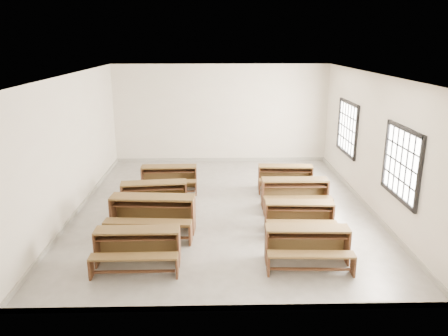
{
  "coord_description": "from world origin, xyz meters",
  "views": [
    {
      "loc": [
        -0.24,
        -9.97,
        3.95
      ],
      "look_at": [
        0.0,
        0.0,
        1.0
      ],
      "focal_mm": 35.0,
      "sensor_mm": 36.0,
      "label": 1
    }
  ],
  "objects_px": {
    "desk_set_2": "(154,194)",
    "desk_set_6": "(295,191)",
    "desk_set_4": "(307,243)",
    "desk_set_5": "(299,215)",
    "desk_set_3": "(169,176)",
    "desk_set_7": "(285,176)",
    "desk_set_0": "(137,245)",
    "desk_set_1": "(152,212)"
  },
  "relations": [
    {
      "from": "desk_set_3",
      "to": "desk_set_7",
      "type": "distance_m",
      "value": 3.16
    },
    {
      "from": "desk_set_7",
      "to": "desk_set_1",
      "type": "bearing_deg",
      "value": -136.31
    },
    {
      "from": "desk_set_7",
      "to": "desk_set_2",
      "type": "bearing_deg",
      "value": -152.72
    },
    {
      "from": "desk_set_3",
      "to": "desk_set_7",
      "type": "bearing_deg",
      "value": -1.59
    },
    {
      "from": "desk_set_5",
      "to": "desk_set_6",
      "type": "xyz_separation_m",
      "value": [
        0.15,
        1.36,
        0.04
      ]
    },
    {
      "from": "desk_set_4",
      "to": "desk_set_5",
      "type": "bearing_deg",
      "value": 87.47
    },
    {
      "from": "desk_set_2",
      "to": "desk_set_6",
      "type": "height_order",
      "value": "desk_set_6"
    },
    {
      "from": "desk_set_3",
      "to": "desk_set_4",
      "type": "bearing_deg",
      "value": -56.3
    },
    {
      "from": "desk_set_2",
      "to": "desk_set_5",
      "type": "bearing_deg",
      "value": -27.23
    },
    {
      "from": "desk_set_2",
      "to": "desk_set_5",
      "type": "distance_m",
      "value": 3.47
    },
    {
      "from": "desk_set_5",
      "to": "desk_set_0",
      "type": "bearing_deg",
      "value": -153.72
    },
    {
      "from": "desk_set_0",
      "to": "desk_set_1",
      "type": "height_order",
      "value": "desk_set_1"
    },
    {
      "from": "desk_set_3",
      "to": "desk_set_2",
      "type": "bearing_deg",
      "value": -99.79
    },
    {
      "from": "desk_set_4",
      "to": "desk_set_5",
      "type": "height_order",
      "value": "desk_set_4"
    },
    {
      "from": "desk_set_0",
      "to": "desk_set_7",
      "type": "height_order",
      "value": "desk_set_0"
    },
    {
      "from": "desk_set_1",
      "to": "desk_set_2",
      "type": "height_order",
      "value": "desk_set_1"
    },
    {
      "from": "desk_set_4",
      "to": "desk_set_7",
      "type": "bearing_deg",
      "value": 88.81
    },
    {
      "from": "desk_set_0",
      "to": "desk_set_4",
      "type": "relative_size",
      "value": 0.99
    },
    {
      "from": "desk_set_4",
      "to": "desk_set_2",
      "type": "bearing_deg",
      "value": 142.1
    },
    {
      "from": "desk_set_0",
      "to": "desk_set_6",
      "type": "xyz_separation_m",
      "value": [
        3.35,
        2.74,
        0.02
      ]
    },
    {
      "from": "desk_set_6",
      "to": "desk_set_5",
      "type": "bearing_deg",
      "value": -96.01
    },
    {
      "from": "desk_set_4",
      "to": "desk_set_6",
      "type": "height_order",
      "value": "desk_set_6"
    },
    {
      "from": "desk_set_1",
      "to": "desk_set_6",
      "type": "relative_size",
      "value": 1.14
    },
    {
      "from": "desk_set_2",
      "to": "desk_set_6",
      "type": "distance_m",
      "value": 3.39
    },
    {
      "from": "desk_set_3",
      "to": "desk_set_5",
      "type": "bearing_deg",
      "value": -43.66
    },
    {
      "from": "desk_set_1",
      "to": "desk_set_6",
      "type": "distance_m",
      "value": 3.52
    },
    {
      "from": "desk_set_4",
      "to": "desk_set_0",
      "type": "bearing_deg",
      "value": -177.52
    },
    {
      "from": "desk_set_7",
      "to": "desk_set_3",
      "type": "bearing_deg",
      "value": -176.31
    },
    {
      "from": "desk_set_0",
      "to": "desk_set_2",
      "type": "distance_m",
      "value": 2.65
    },
    {
      "from": "desk_set_4",
      "to": "desk_set_3",
      "type": "bearing_deg",
      "value": 127.59
    },
    {
      "from": "desk_set_3",
      "to": "desk_set_7",
      "type": "height_order",
      "value": "desk_set_3"
    },
    {
      "from": "desk_set_2",
      "to": "desk_set_6",
      "type": "bearing_deg",
      "value": -4.32
    },
    {
      "from": "desk_set_1",
      "to": "desk_set_2",
      "type": "bearing_deg",
      "value": 100.05
    },
    {
      "from": "desk_set_2",
      "to": "desk_set_5",
      "type": "relative_size",
      "value": 1.1
    },
    {
      "from": "desk_set_0",
      "to": "desk_set_7",
      "type": "xyz_separation_m",
      "value": [
        3.33,
        4.11,
        -0.01
      ]
    },
    {
      "from": "desk_set_6",
      "to": "desk_set_1",
      "type": "bearing_deg",
      "value": -157.24
    },
    {
      "from": "desk_set_0",
      "to": "desk_set_2",
      "type": "height_order",
      "value": "desk_set_2"
    },
    {
      "from": "desk_set_3",
      "to": "desk_set_6",
      "type": "height_order",
      "value": "desk_set_6"
    },
    {
      "from": "desk_set_5",
      "to": "desk_set_2",
      "type": "bearing_deg",
      "value": 161.56
    },
    {
      "from": "desk_set_3",
      "to": "desk_set_5",
      "type": "distance_m",
      "value": 4.07
    },
    {
      "from": "desk_set_0",
      "to": "desk_set_2",
      "type": "xyz_separation_m",
      "value": [
        -0.04,
        2.64,
        0.01
      ]
    },
    {
      "from": "desk_set_1",
      "to": "desk_set_4",
      "type": "height_order",
      "value": "desk_set_1"
    }
  ]
}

